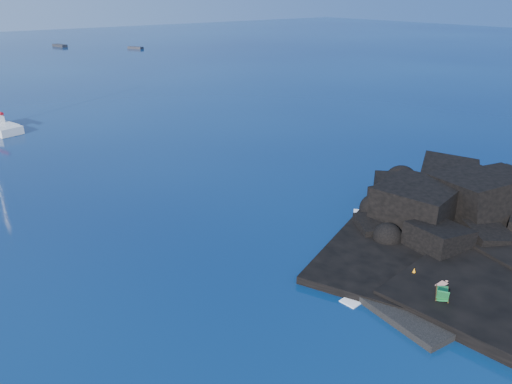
# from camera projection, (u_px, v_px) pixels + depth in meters

# --- Properties ---
(ground) EXTENTS (400.00, 400.00, 0.00)m
(ground) POSITION_uv_depth(u_px,v_px,m) (393.00, 330.00, 23.17)
(ground) COLOR #031138
(ground) RESTS_ON ground
(headland) EXTENTS (24.00, 24.00, 3.60)m
(headland) POSITION_uv_depth(u_px,v_px,m) (480.00, 230.00, 32.79)
(headland) COLOR black
(headland) RESTS_ON ground
(beach) EXTENTS (9.08, 6.86, 0.70)m
(beach) POSITION_uv_depth(u_px,v_px,m) (439.00, 292.00, 26.11)
(beach) COLOR black
(beach) RESTS_ON ground
(surf_foam) EXTENTS (10.00, 8.00, 0.06)m
(surf_foam) POSITION_uv_depth(u_px,v_px,m) (377.00, 255.00, 29.67)
(surf_foam) COLOR white
(surf_foam) RESTS_ON ground
(deck_chair) EXTENTS (1.65, 1.38, 1.05)m
(deck_chair) POSITION_uv_depth(u_px,v_px,m) (443.00, 290.00, 24.68)
(deck_chair) COLOR #15622D
(deck_chair) RESTS_ON beach
(towel) EXTENTS (2.09, 1.05, 0.05)m
(towel) POSITION_uv_depth(u_px,v_px,m) (441.00, 289.00, 25.71)
(towel) COLOR silver
(towel) RESTS_ON beach
(sunbather) EXTENTS (1.97, 0.55, 0.26)m
(sunbather) POSITION_uv_depth(u_px,v_px,m) (441.00, 286.00, 25.65)
(sunbather) COLOR #E19176
(sunbather) RESTS_ON towel
(marker_cone) EXTENTS (0.40, 0.40, 0.54)m
(marker_cone) POSITION_uv_depth(u_px,v_px,m) (414.00, 272.00, 26.70)
(marker_cone) COLOR orange
(marker_cone) RESTS_ON beach
(distant_boat_a) EXTENTS (2.72, 5.39, 0.69)m
(distant_boat_a) POSITION_uv_depth(u_px,v_px,m) (60.00, 47.00, 137.11)
(distant_boat_a) COLOR black
(distant_boat_a) RESTS_ON ground
(distant_boat_b) EXTENTS (3.08, 4.54, 0.58)m
(distant_boat_b) POSITION_uv_depth(u_px,v_px,m) (136.00, 49.00, 132.36)
(distant_boat_b) COLOR #28282D
(distant_boat_b) RESTS_ON ground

